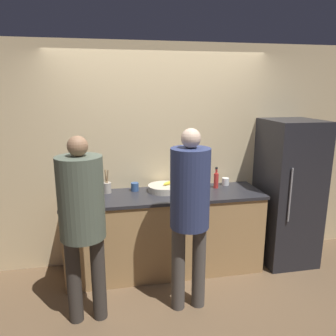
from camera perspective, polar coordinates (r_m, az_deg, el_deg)
ground_plane at (r=3.79m, az=0.45°, el=-19.77°), size 14.00×14.00×0.00m
wall_back at (r=3.92m, az=-1.51°, el=2.08°), size 5.20×0.06×2.60m
counter at (r=3.88m, az=-0.64°, el=-11.01°), size 2.24×0.67×0.93m
refrigerator at (r=4.22m, az=20.09°, el=-3.95°), size 0.61×0.70×1.74m
person_left at (r=2.93m, az=-14.76°, el=-7.53°), size 0.39×0.39×1.72m
person_center at (r=3.01m, az=3.82°, el=-6.38°), size 0.36×0.36×1.76m
fruit_bowl at (r=3.78m, az=-0.65°, el=-3.50°), size 0.38×0.38×0.11m
utensil_crock at (r=3.78m, az=-10.55°, el=-3.27°), size 0.09×0.09×0.27m
bottle_red at (r=3.93m, az=8.38°, el=-2.05°), size 0.06×0.06×0.25m
cup_white at (r=4.08m, az=9.97°, el=-2.32°), size 0.09×0.09×0.09m
cup_blue at (r=3.81m, az=-5.80°, el=-3.28°), size 0.09×0.09×0.10m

